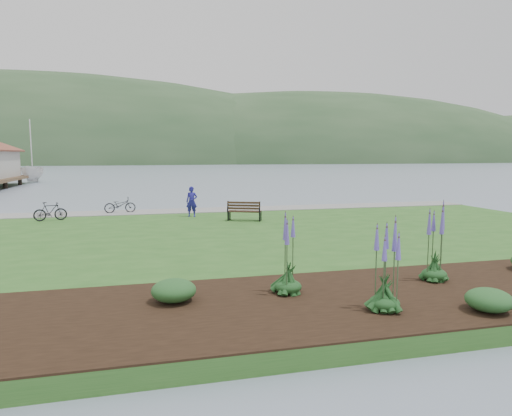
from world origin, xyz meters
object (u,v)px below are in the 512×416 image
at_px(park_bench, 244,211).
at_px(sailboat, 33,183).
at_px(person, 192,199).
at_px(bicycle_a, 120,205).

relative_size(park_bench, sailboat, 0.07).
bearing_deg(sailboat, person, -64.51).
bearing_deg(park_bench, bicycle_a, 164.78).
xyz_separation_m(park_bench, bicycle_a, (-5.91, 4.56, -0.06)).
height_order(person, bicycle_a, person).
distance_m(park_bench, bicycle_a, 7.46).
bearing_deg(park_bench, person, 159.89).
distance_m(park_bench, sailboat, 45.68).
xyz_separation_m(person, bicycle_a, (-3.63, 2.47, -0.48)).
height_order(park_bench, person, person).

